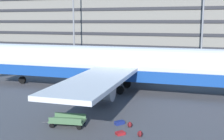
% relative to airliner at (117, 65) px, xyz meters
% --- Properties ---
extents(ground_plane, '(600.00, 600.00, 0.00)m').
position_rel_airliner_xyz_m(ground_plane, '(-6.24, 1.49, -2.91)').
color(ground_plane, '#4C4C51').
extents(terminal_structure, '(164.63, 15.91, 15.29)m').
position_rel_airliner_xyz_m(terminal_structure, '(-6.24, 47.07, 4.73)').
color(terminal_structure, gray).
rests_on(terminal_structure, ground_plane).
extents(airliner, '(37.46, 30.15, 10.60)m').
position_rel_airliner_xyz_m(airliner, '(0.00, 0.00, 0.00)').
color(airliner, silver).
rests_on(airliner, ground_plane).
extents(light_mast_center_left, '(1.80, 0.50, 19.84)m').
position_rel_airliner_xyz_m(light_mast_center_left, '(8.06, 33.78, 8.66)').
color(light_mast_center_left, gray).
rests_on(light_mast_center_left, ground_plane).
extents(suitcase_large, '(0.74, 0.75, 0.20)m').
position_rel_airliner_xyz_m(suitcase_large, '(4.24, -12.29, -2.81)').
color(suitcase_large, '#B21E23').
rests_on(suitcase_large, ground_plane).
extents(suitcase_navy, '(0.76, 0.83, 0.26)m').
position_rel_airliner_xyz_m(suitcase_navy, '(3.59, -10.40, -2.78)').
color(suitcase_navy, navy).
rests_on(suitcase_navy, ground_plane).
extents(backpack_small, '(0.41, 0.34, 0.48)m').
position_rel_airliner_xyz_m(backpack_small, '(5.60, -12.22, -2.71)').
color(backpack_small, maroon).
rests_on(backpack_small, ground_plane).
extents(backpack_scuffed, '(0.41, 0.31, 0.46)m').
position_rel_airliner_xyz_m(backpack_scuffed, '(4.49, -10.72, -2.72)').
color(backpack_scuffed, maroon).
rests_on(backpack_scuffed, ground_plane).
extents(baggage_cart, '(3.36, 1.68, 0.82)m').
position_rel_airliner_xyz_m(baggage_cart, '(0.03, -11.98, -2.49)').
color(baggage_cart, '#4C724C').
rests_on(baggage_cart, ground_plane).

